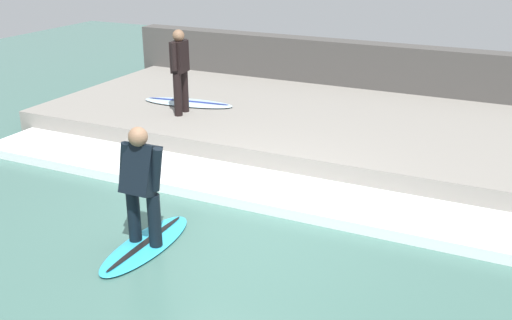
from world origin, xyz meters
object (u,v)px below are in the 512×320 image
object	(u,v)px
surfer_waiting_near	(180,67)
surfer_riding	(141,180)
surfboard_riding	(146,244)
surfboard_waiting_near	(188,103)

from	to	relation	value
surfer_waiting_near	surfer_riding	bearing A→B (deg)	-154.19
surfer_riding	surfer_waiting_near	size ratio (longest dim) A/B	0.96
surfboard_riding	surfer_riding	distance (m)	0.85
surfer_waiting_near	surfboard_waiting_near	xyz separation A→B (m)	(0.59, 0.23, -0.84)
surfboard_riding	surfboard_waiting_near	bearing A→B (deg)	25.20
surfer_riding	surfboard_waiting_near	bearing A→B (deg)	25.20
surfer_riding	surfboard_waiting_near	distance (m)	4.86
surfer_riding	surfer_waiting_near	distance (m)	4.24
surfer_riding	surfboard_waiting_near	world-z (taller)	surfer_riding
surfboard_riding	surfer_riding	size ratio (longest dim) A/B	1.12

